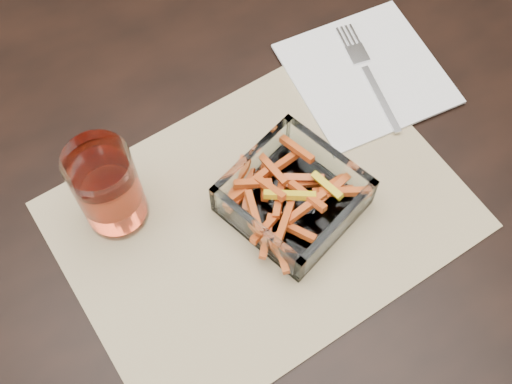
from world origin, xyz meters
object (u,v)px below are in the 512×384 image
Objects in this scene: dining_table at (282,169)px; glass_bowl at (293,198)px; fork at (367,73)px; tumbler at (109,190)px.

dining_table is 0.15m from glass_bowl.
fork is at bearing 9.85° from dining_table.
glass_bowl is 0.22m from fork.
dining_table is at bearing -0.48° from tumbler.
glass_bowl reaches higher than fork.
fork is at bearing 32.12° from glass_bowl.
fork is (0.18, 0.11, -0.02)m from glass_bowl.
dining_table is 12.80× the size of tumbler.
tumbler is at bearing 179.52° from dining_table.
dining_table is 9.44× the size of glass_bowl.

